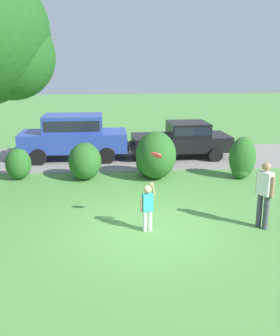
% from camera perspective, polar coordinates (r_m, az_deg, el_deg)
% --- Properties ---
extents(ground_plane, '(80.00, 80.00, 0.00)m').
position_cam_1_polar(ground_plane, '(10.12, 0.81, -8.92)').
color(ground_plane, '#518E42').
extents(driveway_strip, '(28.00, 4.40, 0.02)m').
position_cam_1_polar(driveway_strip, '(17.24, -1.64, 1.54)').
color(driveway_strip, gray).
rests_on(driveway_strip, ground).
extents(shrub_near_tree, '(0.92, 0.87, 1.13)m').
position_cam_1_polar(shrub_near_tree, '(14.69, -17.33, 0.57)').
color(shrub_near_tree, '#286023').
rests_on(shrub_near_tree, ground).
extents(shrub_centre_left, '(1.17, 1.27, 1.34)m').
position_cam_1_polar(shrub_centre_left, '(14.13, -8.04, 0.98)').
color(shrub_centre_left, '#286023').
rests_on(shrub_centre_left, ground).
extents(shrub_centre, '(1.45, 1.66, 1.72)m').
position_cam_1_polar(shrub_centre, '(14.16, 2.16, 1.62)').
color(shrub_centre, '#286023').
rests_on(shrub_centre, ground).
extents(shrub_centre_right, '(0.96, 0.82, 1.53)m').
position_cam_1_polar(shrub_centre_right, '(14.57, 14.67, 1.14)').
color(shrub_centre_right, '#286023').
rests_on(shrub_centre_right, ground).
extents(parked_sedan, '(4.47, 2.24, 1.56)m').
position_cam_1_polar(parked_sedan, '(17.24, 6.26, 4.31)').
color(parked_sedan, black).
rests_on(parked_sedan, ground).
extents(parked_suv, '(4.72, 2.13, 1.92)m').
position_cam_1_polar(parked_suv, '(17.03, -9.67, 4.83)').
color(parked_suv, '#28429E').
rests_on(parked_suv, ground).
extents(child_thrower, '(0.42, 0.33, 1.29)m').
position_cam_1_polar(child_thrower, '(9.75, 1.11, -5.32)').
color(child_thrower, white).
rests_on(child_thrower, ground).
extents(frisbee, '(0.32, 0.26, 0.26)m').
position_cam_1_polar(frisbee, '(9.65, 2.45, 1.87)').
color(frisbee, red).
extents(adult_onlooker, '(0.38, 0.46, 1.74)m').
position_cam_1_polar(adult_onlooker, '(10.34, 17.69, -3.30)').
color(adult_onlooker, '#3F3F4C').
rests_on(adult_onlooker, ground).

